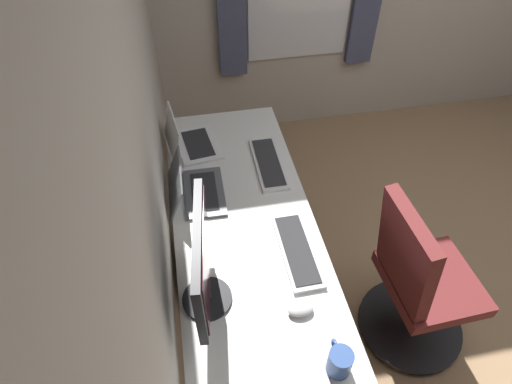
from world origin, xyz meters
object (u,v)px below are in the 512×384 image
office_chair (417,286)px  drawer_pedestal (245,289)px  keyboard_main (297,250)px  mouse_main (301,309)px  coffee_mug (340,361)px  laptop_leftmost (193,189)px  monitor_primary (203,263)px  keyboard_spare (268,163)px  laptop_left (188,140)px

office_chair → drawer_pedestal: bearing=75.5°
drawer_pedestal → keyboard_main: bearing=-112.6°
mouse_main → coffee_mug: bearing=-163.4°
drawer_pedestal → coffee_mug: (-0.62, -0.23, 0.44)m
drawer_pedestal → coffee_mug: size_ratio=5.48×
keyboard_main → mouse_main: mouse_main is taller
drawer_pedestal → keyboard_main: 0.46m
laptop_leftmost → coffee_mug: laptop_leftmost is taller
drawer_pedestal → monitor_primary: bearing=143.9°
laptop_leftmost → coffee_mug: size_ratio=2.73×
keyboard_main → keyboard_spare: size_ratio=1.00×
keyboard_spare → office_chair: bearing=-139.8°
laptop_left → keyboard_spare: laptop_left is taller
monitor_primary → keyboard_main: size_ratio=1.17×
keyboard_spare → monitor_primary: bearing=151.3°
monitor_primary → mouse_main: monitor_primary is taller
laptop_leftmost → office_chair: bearing=-118.7°
keyboard_main → keyboard_spare: 0.58m
monitor_primary → laptop_left: size_ratio=1.41×
keyboard_spare → office_chair: office_chair is taller
monitor_primary → office_chair: 1.13m
laptop_leftmost → keyboard_spare: size_ratio=0.82×
monitor_primary → keyboard_spare: (0.75, -0.41, -0.24)m
drawer_pedestal → monitor_primary: size_ratio=1.42×
drawer_pedestal → monitor_primary: monitor_primary is taller
office_chair → keyboard_spare: bearing=40.2°
mouse_main → drawer_pedestal: bearing=23.2°
laptop_leftmost → coffee_mug: 1.05m
keyboard_main → monitor_primary: bearing=111.5°
keyboard_main → coffee_mug: size_ratio=3.32×
monitor_primary → drawer_pedestal: bearing=-36.1°
laptop_left → coffee_mug: 1.40m
monitor_primary → keyboard_main: (0.16, -0.41, -0.24)m
laptop_leftmost → keyboard_main: bearing=-136.3°
drawer_pedestal → coffee_mug: 0.79m
keyboard_spare → mouse_main: 0.87m
monitor_primary → laptop_left: (0.97, -0.00, -0.20)m
keyboard_main → office_chair: bearing=-101.2°
monitor_primary → laptop_left: 0.99m
laptop_leftmost → keyboard_main: size_ratio=0.82×
keyboard_spare → office_chair: 0.96m
coffee_mug → office_chair: 0.78m
drawer_pedestal → coffee_mug: bearing=-159.3°
laptop_leftmost → coffee_mug: (-0.96, -0.42, 0.01)m
monitor_primary → mouse_main: bearing=-109.6°
keyboard_main → office_chair: office_chair is taller
laptop_leftmost → mouse_main: size_ratio=3.33×
drawer_pedestal → keyboard_spare: (0.49, -0.22, 0.39)m
mouse_main → coffee_mug: (-0.24, -0.07, 0.04)m
laptop_leftmost → keyboard_main: laptop_leftmost is taller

